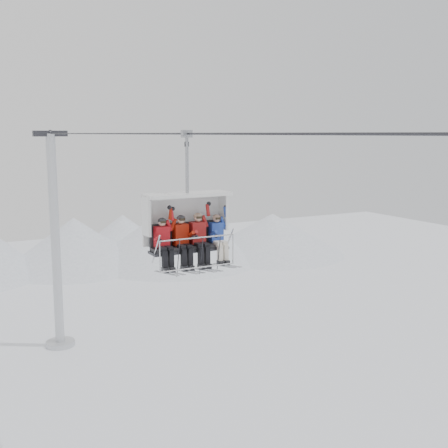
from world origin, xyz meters
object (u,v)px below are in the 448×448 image
lift_tower_right (56,257)px  skier_center_left (182,239)px  chairlift_carrier (186,221)px  skier_far_left (163,241)px  skier_far_right (218,237)px  skier_center_right (199,237)px

lift_tower_right → skier_center_left: lift_tower_right is taller
chairlift_carrier → skier_far_left: (-0.86, -0.31, -0.50)m
chairlift_carrier → skier_far_left: 1.04m
skier_far_left → skier_far_right: skier_far_left is taller
chairlift_carrier → skier_center_left: size_ratio=2.35×
chairlift_carrier → skier_far_right: (0.93, -0.31, -0.51)m
skier_center_right → skier_far_right: skier_center_right is taller
chairlift_carrier → skier_far_left: bearing=-160.1°
skier_far_right → skier_far_left: bearing=179.9°
skier_far_left → skier_center_left: 0.60m
lift_tower_right → skier_far_left: size_ratio=7.99×
skier_far_left → skier_center_left: bearing=0.4°
chairlift_carrier → skier_far_left: size_ratio=2.36×
lift_tower_right → chairlift_carrier: (0.00, -19.56, 4.94)m
skier_center_left → skier_center_right: size_ratio=0.98×
skier_center_left → skier_center_right: 0.56m
chairlift_carrier → skier_far_right: bearing=-18.7°
skier_far_left → skier_center_left: skier_center_left is taller
skier_far_right → skier_center_left: bearing=179.6°
skier_center_right → skier_far_right: (0.63, -0.01, -0.04)m
chairlift_carrier → lift_tower_right: bearing=90.0°
skier_far_left → skier_center_right: (1.15, 0.01, 0.03)m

